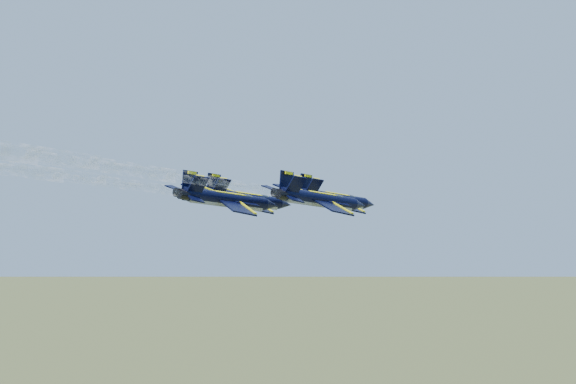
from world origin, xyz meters
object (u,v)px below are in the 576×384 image
at_px(jet_right, 321,199).
at_px(jet_lead, 336,199).
at_px(jet_left, 247,199).
at_px(jet_slot, 228,199).

bearing_deg(jet_right, jet_lead, 124.82).
distance_m(jet_left, jet_slot, 12.89).
distance_m(jet_lead, jet_left, 13.62).
bearing_deg(jet_lead, jet_left, -124.25).
xyz_separation_m(jet_lead, jet_slot, (-6.87, -20.31, 0.00)).
xyz_separation_m(jet_lead, jet_left, (-10.96, -8.09, 0.00)).
distance_m(jet_left, jet_right, 15.78).
height_order(jet_lead, jet_slot, same).
relative_size(jet_right, jet_slot, 1.00).
xyz_separation_m(jet_left, jet_slot, (4.09, -12.22, 0.00)).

